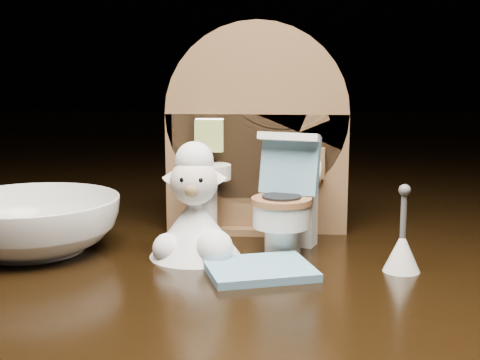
{
  "coord_description": "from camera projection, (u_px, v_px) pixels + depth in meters",
  "views": [
    {
      "loc": [
        0.02,
        -0.41,
        0.12
      ],
      "look_at": [
        -0.01,
        0.02,
        0.05
      ],
      "focal_mm": 50.0,
      "sensor_mm": 36.0,
      "label": 1
    }
  ],
  "objects": [
    {
      "name": "bath_mat",
      "position": [
        259.0,
        269.0,
        0.39
      ],
      "size": [
        0.07,
        0.07,
        0.0
      ],
      "primitive_type": "cube",
      "rotation": [
        0.0,
        0.0,
        0.3
      ],
      "color": "#699EBA",
      "rests_on": "ground"
    },
    {
      "name": "toy_toilet",
      "position": [
        287.0,
        207.0,
        0.44
      ],
      "size": [
        0.05,
        0.05,
        0.08
      ],
      "rotation": [
        0.0,
        0.0,
        -0.33
      ],
      "color": "white",
      "rests_on": "ground"
    },
    {
      "name": "plush_lamb",
      "position": [
        195.0,
        217.0,
        0.42
      ],
      "size": [
        0.06,
        0.06,
        0.08
      ],
      "rotation": [
        0.0,
        0.0,
        0.0
      ],
      "color": "white",
      "rests_on": "ground"
    },
    {
      "name": "backdrop_panel",
      "position": [
        256.0,
        141.0,
        0.48
      ],
      "size": [
        0.13,
        0.05,
        0.15
      ],
      "color": "brown",
      "rests_on": "ground"
    },
    {
      "name": "ceramic_bowl",
      "position": [
        32.0,
        225.0,
        0.43
      ],
      "size": [
        0.14,
        0.14,
        0.04
      ],
      "primitive_type": "imported",
      "rotation": [
        0.0,
        0.0,
        -0.24
      ],
      "color": "white",
      "rests_on": "ground"
    },
    {
      "name": "toilet_brush",
      "position": [
        402.0,
        249.0,
        0.39
      ],
      "size": [
        0.02,
        0.02,
        0.05
      ],
      "color": "white",
      "rests_on": "ground"
    }
  ]
}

